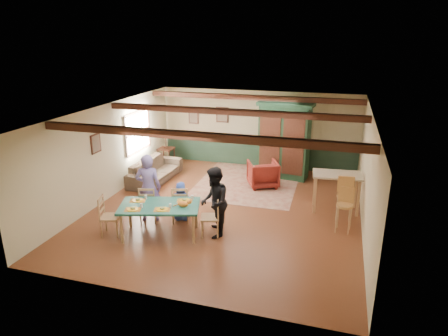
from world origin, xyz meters
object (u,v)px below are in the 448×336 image
(armoire, at_px, (284,141))
(bar_stool_left, at_px, (344,211))
(dining_chair_end_left, at_px, (110,216))
(person_child, at_px, (181,201))
(person_man, at_px, (148,188))
(dining_table, at_px, (160,220))
(dining_chair_far_right, at_px, (181,204))
(dining_chair_end_right, at_px, (210,216))
(sofa, at_px, (155,170))
(cat, at_px, (183,203))
(person_woman, at_px, (214,202))
(armchair, at_px, (263,174))
(end_table, at_px, (166,157))
(dining_chair_far_left, at_px, (149,204))
(bar_stool_right, at_px, (345,202))
(counter_table, at_px, (336,192))
(table_lamp, at_px, (166,140))

(armoire, height_order, bar_stool_left, armoire)
(dining_chair_end_left, bearing_deg, person_child, -62.70)
(person_man, distance_m, bar_stool_left, 4.82)
(dining_table, bearing_deg, dining_chair_far_right, 76.95)
(dining_chair_end_right, relative_size, sofa, 0.41)
(cat, distance_m, armoire, 5.12)
(dining_chair_end_left, height_order, person_woman, person_woman)
(person_woman, bearing_deg, sofa, -151.45)
(person_child, bearing_deg, dining_chair_far_right, 90.00)
(armoire, xyz_separation_m, armchair, (-0.47, -1.07, -0.84))
(end_table, distance_m, bar_stool_left, 7.17)
(dining_chair_far_left, height_order, cat, dining_chair_far_left)
(armoire, height_order, armchair, armoire)
(dining_chair_end_left, distance_m, bar_stool_right, 5.69)
(armchair, height_order, sofa, armchair)
(armchair, height_order, end_table, armchair)
(bar_stool_right, bearing_deg, dining_chair_far_left, -169.06)
(cat, bearing_deg, person_child, 99.46)
(armchair, relative_size, counter_table, 0.71)
(person_child, xyz_separation_m, armoire, (1.99, 4.01, 0.73))
(person_child, distance_m, counter_table, 4.11)
(person_man, xyz_separation_m, cat, (1.18, -0.61, -0.02))
(person_woman, xyz_separation_m, person_child, (-1.05, 0.54, -0.33))
(table_lamp, bearing_deg, end_table, 0.00)
(person_man, distance_m, person_woman, 1.86)
(dining_chair_end_left, bearing_deg, person_man, -43.15)
(dining_chair_end_right, height_order, bar_stool_right, bar_stool_right)
(dining_chair_far_left, distance_m, person_woman, 1.86)
(dining_chair_far_left, xyz_separation_m, person_woman, (1.81, -0.24, 0.36))
(dining_chair_end_right, relative_size, table_lamp, 1.66)
(armoire, xyz_separation_m, end_table, (-4.24, 0.06, -0.93))
(sofa, bearing_deg, bar_stool_right, -102.74)
(armoire, height_order, counter_table, armoire)
(dining_chair_far_left, height_order, bar_stool_left, bar_stool_left)
(dining_chair_far_right, relative_size, bar_stool_left, 0.88)
(dining_chair_end_left, xyz_separation_m, person_man, (0.51, 0.99, 0.39))
(dining_table, relative_size, person_man, 1.04)
(dining_chair_far_left, relative_size, cat, 2.64)
(dining_chair_far_left, xyz_separation_m, dining_chair_far_right, (0.78, 0.22, 0.00))
(dining_chair_end_right, height_order, armchair, dining_chair_end_right)
(dining_table, relative_size, dining_chair_end_left, 1.89)
(person_man, xyz_separation_m, table_lamp, (-1.47, 4.29, 0.05))
(dining_table, xyz_separation_m, dining_chair_far_right, (0.19, 0.82, 0.10))
(end_table, bearing_deg, sofa, -78.65)
(dining_chair_far_left, xyz_separation_m, person_child, (0.76, 0.30, 0.03))
(person_child, bearing_deg, table_lamp, -77.00)
(bar_stool_right, bearing_deg, counter_table, 103.24)
(dining_chair_far_left, bearing_deg, end_table, -87.11)
(bar_stool_left, bearing_deg, person_child, -166.78)
(person_woman, distance_m, table_lamp, 5.68)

